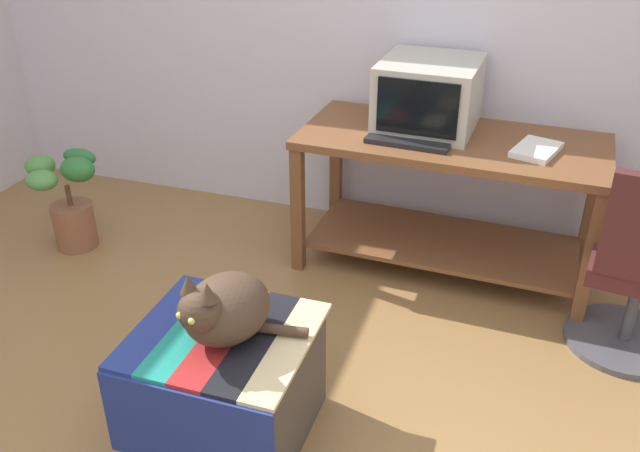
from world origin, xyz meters
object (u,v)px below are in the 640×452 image
object	(u,v)px
tv_monitor	(429,95)
book	(536,150)
desk	(449,180)
cat	(224,309)
keyboard	(408,141)
ottoman_with_blanket	(226,383)
potted_plant	(68,201)

from	to	relation	value
tv_monitor	book	distance (m)	0.59
desk	cat	bearing A→B (deg)	-108.33
desk	keyboard	world-z (taller)	keyboard
desk	cat	distance (m)	1.55
tv_monitor	book	size ratio (longest dim) A/B	2.00
keyboard	ottoman_with_blanket	size ratio (longest dim) A/B	0.64
desk	potted_plant	size ratio (longest dim) A/B	2.70
ottoman_with_blanket	cat	bearing A→B (deg)	-33.71
book	tv_monitor	bearing A→B (deg)	178.54
tv_monitor	potted_plant	xyz separation A→B (m)	(-1.81, -0.56, -0.60)
tv_monitor	ottoman_with_blanket	world-z (taller)	tv_monitor
ottoman_with_blanket	potted_plant	bearing A→B (deg)	144.83
tv_monitor	keyboard	bearing A→B (deg)	-96.53
desk	tv_monitor	size ratio (longest dim) A/B	2.87
book	ottoman_with_blanket	size ratio (longest dim) A/B	0.42
desk	cat	xyz separation A→B (m)	(-0.54, -1.45, 0.08)
cat	potted_plant	world-z (taller)	cat
keyboard	potted_plant	world-z (taller)	keyboard
cat	potted_plant	bearing A→B (deg)	161.09
ottoman_with_blanket	cat	world-z (taller)	cat
book	keyboard	bearing A→B (deg)	-155.78
ottoman_with_blanket	book	bearing A→B (deg)	55.13
desk	book	distance (m)	0.46
tv_monitor	book	world-z (taller)	tv_monitor
desk	tv_monitor	bearing A→B (deg)	145.56
cat	book	bearing A→B (deg)	72.35
cat	desk	bearing A→B (deg)	85.83
tv_monitor	potted_plant	distance (m)	1.99
desk	cat	size ratio (longest dim) A/B	3.35
book	ottoman_with_blanket	bearing A→B (deg)	-108.40
keyboard	cat	distance (m)	1.37
tv_monitor	keyboard	size ratio (longest dim) A/B	1.31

